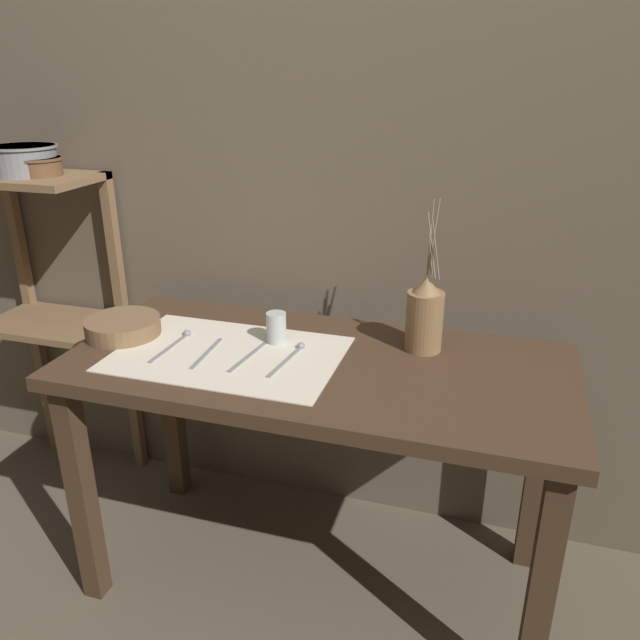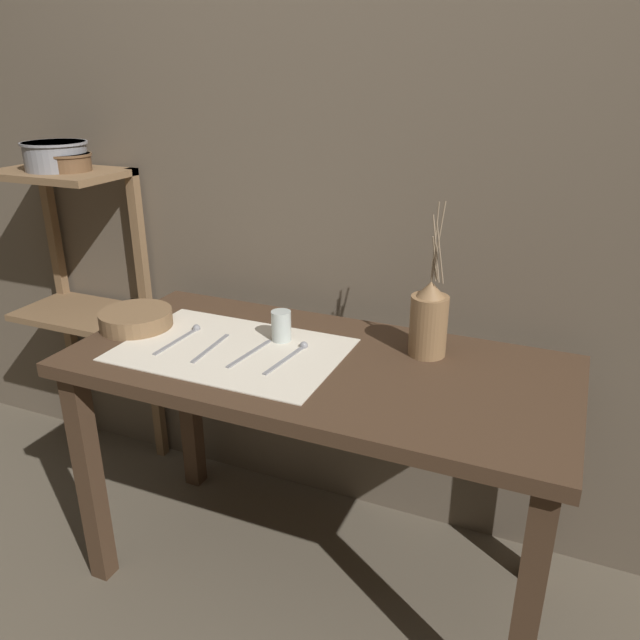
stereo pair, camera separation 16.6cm
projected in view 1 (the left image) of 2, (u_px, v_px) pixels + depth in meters
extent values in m
plane|color=brown|center=(317.00, 574.00, 2.00)|extent=(12.00, 12.00, 0.00)
cube|color=brown|center=(358.00, 175.00, 1.93)|extent=(7.00, 0.06, 2.40)
cube|color=#422D1E|center=(317.00, 366.00, 1.72)|extent=(1.38, 0.64, 0.04)
cube|color=#422D1E|center=(82.00, 495.00, 1.80)|extent=(0.06, 0.06, 0.73)
cube|color=#422D1E|center=(541.00, 596.00, 1.46)|extent=(0.06, 0.06, 0.73)
cube|color=#422D1E|center=(173.00, 407.00, 2.27)|extent=(0.06, 0.06, 0.73)
cube|color=#422D1E|center=(537.00, 468.00, 1.93)|extent=(0.06, 0.06, 0.73)
cube|color=brown|center=(27.00, 178.00, 2.06)|extent=(0.45, 0.29, 0.02)
cube|color=brown|center=(53.00, 324.00, 2.25)|extent=(0.45, 0.29, 0.02)
cube|color=brown|center=(33.00, 320.00, 2.45)|extent=(0.04, 0.04, 1.18)
cube|color=brown|center=(125.00, 332.00, 2.33)|extent=(0.04, 0.04, 1.18)
cube|color=beige|center=(228.00, 354.00, 1.75)|extent=(0.63, 0.42, 0.00)
cylinder|color=olive|center=(424.00, 321.00, 1.74)|extent=(0.10, 0.10, 0.17)
cone|color=olive|center=(427.00, 285.00, 1.70)|extent=(0.08, 0.08, 0.04)
cylinder|color=#847056|center=(431.00, 255.00, 1.67)|extent=(0.02, 0.03, 0.12)
cylinder|color=#847056|center=(430.00, 239.00, 1.67)|extent=(0.01, 0.01, 0.21)
cylinder|color=#847056|center=(436.00, 250.00, 1.66)|extent=(0.03, 0.01, 0.16)
cylinder|color=#847056|center=(430.00, 251.00, 1.68)|extent=(0.02, 0.03, 0.14)
cylinder|color=#847056|center=(434.00, 238.00, 1.67)|extent=(0.02, 0.03, 0.21)
cylinder|color=#847056|center=(432.00, 246.00, 1.66)|extent=(0.04, 0.04, 0.17)
cylinder|color=brown|center=(123.00, 327.00, 1.86)|extent=(0.22, 0.22, 0.05)
cylinder|color=#B7C1BC|center=(276.00, 328.00, 1.80)|extent=(0.06, 0.06, 0.09)
cube|color=gray|center=(169.00, 348.00, 1.77)|extent=(0.02, 0.20, 0.00)
sphere|color=gray|center=(187.00, 334.00, 1.86)|extent=(0.02, 0.02, 0.02)
cube|color=gray|center=(207.00, 353.00, 1.74)|extent=(0.02, 0.20, 0.00)
cube|color=gray|center=(248.00, 357.00, 1.72)|extent=(0.04, 0.20, 0.00)
cube|color=gray|center=(285.00, 361.00, 1.69)|extent=(0.03, 0.20, 0.00)
sphere|color=gray|center=(301.00, 346.00, 1.78)|extent=(0.02, 0.02, 0.02)
cylinder|color=gray|center=(24.00, 160.00, 2.03)|extent=(0.21, 0.21, 0.09)
cylinder|color=gray|center=(22.00, 147.00, 2.02)|extent=(0.22, 0.22, 0.01)
cylinder|color=brown|center=(38.00, 167.00, 2.03)|extent=(0.15, 0.15, 0.06)
cylinder|color=brown|center=(37.00, 159.00, 2.02)|extent=(0.16, 0.16, 0.01)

